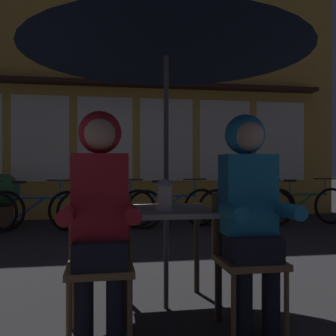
% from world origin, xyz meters
% --- Properties ---
extents(ground_plane, '(60.00, 60.00, 0.00)m').
position_xyz_m(ground_plane, '(0.00, 0.00, 0.00)').
color(ground_plane, '#232326').
extents(cafe_table, '(0.72, 0.72, 0.74)m').
position_xyz_m(cafe_table, '(0.00, 0.00, 0.64)').
color(cafe_table, '#B2AD9E').
rests_on(cafe_table, ground_plane).
extents(patio_umbrella, '(2.10, 2.10, 2.31)m').
position_xyz_m(patio_umbrella, '(0.00, 0.00, 2.06)').
color(patio_umbrella, '#4C4C51').
rests_on(patio_umbrella, ground_plane).
extents(lantern, '(0.11, 0.11, 0.23)m').
position_xyz_m(lantern, '(-0.03, -0.12, 0.86)').
color(lantern, white).
rests_on(lantern, cafe_table).
extents(chair_left, '(0.40, 0.40, 0.87)m').
position_xyz_m(chair_left, '(-0.48, -0.37, 0.49)').
color(chair_left, olive).
rests_on(chair_left, ground_plane).
extents(chair_right, '(0.40, 0.40, 0.87)m').
position_xyz_m(chair_right, '(0.48, -0.37, 0.49)').
color(chair_right, olive).
rests_on(chair_right, ground_plane).
extents(person_left_hooded, '(0.45, 0.56, 1.40)m').
position_xyz_m(person_left_hooded, '(-0.48, -0.43, 0.85)').
color(person_left_hooded, black).
rests_on(person_left_hooded, ground_plane).
extents(person_right_hooded, '(0.45, 0.56, 1.40)m').
position_xyz_m(person_right_hooded, '(0.48, -0.43, 0.85)').
color(person_right_hooded, black).
rests_on(person_right_hooded, ground_plane).
extents(shopfront_building, '(10.00, 0.93, 6.20)m').
position_xyz_m(shopfront_building, '(-0.42, 5.39, 3.09)').
color(shopfront_building, gold).
rests_on(shopfront_building, ground_plane).
extents(bicycle_second, '(1.66, 0.36, 0.84)m').
position_xyz_m(bicycle_second, '(-1.52, 3.70, 0.35)').
color(bicycle_second, black).
rests_on(bicycle_second, ground_plane).
extents(bicycle_third, '(1.64, 0.45, 0.84)m').
position_xyz_m(bicycle_third, '(-0.38, 3.64, 0.35)').
color(bicycle_third, black).
rests_on(bicycle_third, ground_plane).
extents(bicycle_fourth, '(1.67, 0.33, 0.84)m').
position_xyz_m(bicycle_fourth, '(0.74, 3.71, 0.35)').
color(bicycle_fourth, black).
rests_on(bicycle_fourth, ground_plane).
extents(bicycle_fifth, '(1.68, 0.23, 0.84)m').
position_xyz_m(bicycle_fifth, '(1.99, 3.59, 0.35)').
color(bicycle_fifth, black).
rests_on(bicycle_fifth, ground_plane).
extents(bicycle_furthest, '(1.68, 0.12, 0.84)m').
position_xyz_m(bicycle_furthest, '(3.14, 3.66, 0.35)').
color(bicycle_furthest, black).
rests_on(bicycle_furthest, ground_plane).
extents(potted_plant, '(0.60, 0.60, 0.92)m').
position_xyz_m(potted_plant, '(-2.23, 4.46, 0.54)').
color(potted_plant, brown).
rests_on(potted_plant, ground_plane).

